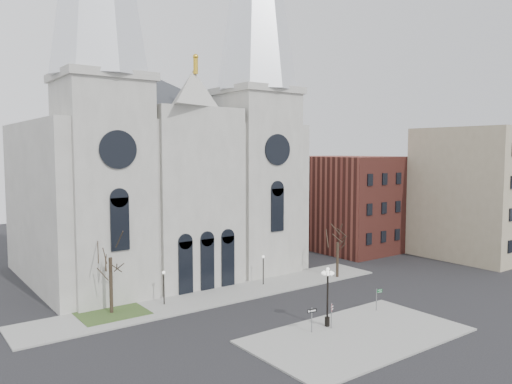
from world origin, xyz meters
TOP-DOWN VIEW (x-y plane):
  - ground at (0.00, 0.00)m, footprint 160.00×160.00m
  - sidewalk_near at (3.00, -5.00)m, footprint 18.00×10.00m
  - sidewalk_far at (0.00, 11.00)m, footprint 40.00×6.00m
  - grass_patch at (-11.00, 12.00)m, footprint 6.00×5.00m
  - cathedral at (0.00, 22.86)m, footprint 33.00×26.66m
  - bg_building_brick at (30.00, 22.00)m, footprint 14.00×18.00m
  - bg_building_tan at (38.00, 6.00)m, footprint 10.00×14.00m
  - tree_left at (-11.00, 12.00)m, footprint 3.20×3.20m
  - tree_right at (15.00, 9.00)m, footprint 3.20×3.20m
  - ped_lamp_left at (-6.00, 11.50)m, footprint 0.32×0.32m
  - ped_lamp_right at (6.00, 11.50)m, footprint 0.32×0.32m
  - stop_sign at (2.28, -2.75)m, footprint 0.72×0.31m
  - globe_lamp at (2.41, -2.14)m, footprint 1.14×1.14m
  - one_way_sign at (0.35, -2.44)m, footprint 0.89×0.18m
  - street_name_sign at (9.06, -1.90)m, footprint 0.64×0.18m

SIDE VIEW (x-z plane):
  - ground at x=0.00m, z-range 0.00..0.00m
  - sidewalk_near at x=3.00m, z-range 0.00..0.14m
  - sidewalk_far at x=0.00m, z-range 0.00..0.14m
  - grass_patch at x=-11.00m, z-range 0.00..0.18m
  - street_name_sign at x=9.06m, z-range 0.34..2.37m
  - one_way_sign at x=0.35m, z-range 0.51..2.56m
  - stop_sign at x=2.28m, z-range 0.62..2.76m
  - ped_lamp_left at x=-6.00m, z-range 0.70..3.96m
  - ped_lamp_right at x=6.00m, z-range 0.70..3.96m
  - globe_lamp at x=2.41m, z-range 0.78..5.82m
  - tree_right at x=15.00m, z-range 1.47..7.47m
  - tree_left at x=-11.00m, z-range 1.83..9.33m
  - bg_building_brick at x=30.00m, z-range 0.00..14.00m
  - bg_building_tan at x=38.00m, z-range 0.00..18.00m
  - cathedral at x=0.00m, z-range -8.52..45.48m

